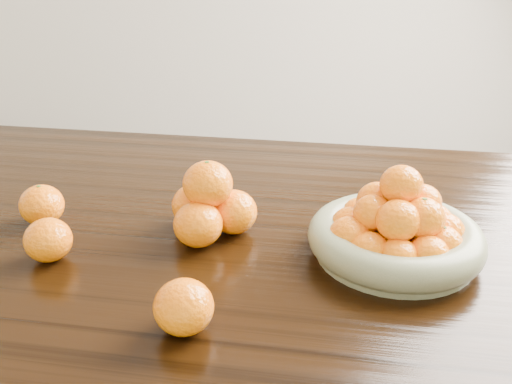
% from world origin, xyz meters
% --- Properties ---
extents(dining_table, '(2.00, 1.00, 0.75)m').
position_xyz_m(dining_table, '(0.00, 0.00, 0.66)').
color(dining_table, black).
rests_on(dining_table, ground).
extents(fruit_bowl, '(0.30, 0.30, 0.16)m').
position_xyz_m(fruit_bowl, '(0.29, -0.07, 0.80)').
color(fruit_bowl, gray).
rests_on(fruit_bowl, dining_table).
extents(orange_pyramid, '(0.17, 0.16, 0.14)m').
position_xyz_m(orange_pyramid, '(-0.05, -0.04, 0.81)').
color(orange_pyramid, orange).
rests_on(orange_pyramid, dining_table).
extents(loose_orange_0, '(0.08, 0.08, 0.08)m').
position_xyz_m(loose_orange_0, '(-0.37, -0.06, 0.79)').
color(loose_orange_0, orange).
rests_on(loose_orange_0, dining_table).
extents(loose_orange_1, '(0.08, 0.08, 0.07)m').
position_xyz_m(loose_orange_1, '(-0.29, -0.18, 0.79)').
color(loose_orange_1, orange).
rests_on(loose_orange_1, dining_table).
extents(loose_orange_2, '(0.08, 0.08, 0.08)m').
position_xyz_m(loose_orange_2, '(-0.01, -0.33, 0.79)').
color(loose_orange_2, orange).
rests_on(loose_orange_2, dining_table).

